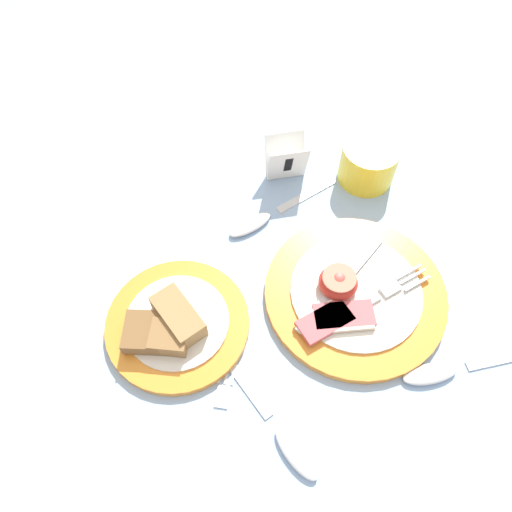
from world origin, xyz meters
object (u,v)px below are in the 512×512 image
breakfast_plate (353,294)px  number_card (286,160)px  teaspoon_near_cup (265,216)px  fork_on_cloth (217,428)px  teaspoon_by_saucer (282,433)px  bread_plate (175,324)px  sugar_cup (368,162)px  teaspoon_stray (450,370)px

breakfast_plate → number_card: (-0.04, 0.23, 0.03)m
teaspoon_near_cup → fork_on_cloth: bearing=44.6°
number_card → teaspoon_by_saucer: bearing=-102.8°
bread_plate → number_card: bearing=47.8°
bread_plate → sugar_cup: (0.32, 0.19, 0.02)m
teaspoon_near_cup → fork_on_cloth: 0.31m
sugar_cup → number_card: size_ratio=1.16×
bread_plate → teaspoon_by_saucer: bearing=-57.0°
bread_plate → number_card: number_card is taller
breakfast_plate → teaspoon_near_cup: 0.18m
breakfast_plate → teaspoon_near_cup: size_ratio=1.31×
teaspoon_by_saucer → fork_on_cloth: bearing=-131.0°
teaspoon_stray → fork_on_cloth: size_ratio=1.08×
number_card → teaspoon_near_cup: (-0.05, -0.07, -0.03)m
fork_on_cloth → bread_plate: bearing=33.4°
teaspoon_stray → teaspoon_by_saucer: bearing=7.6°
bread_plate → fork_on_cloth: bread_plate is taller
sugar_cup → teaspoon_by_saucer: size_ratio=0.46×
teaspoon_by_saucer → teaspoon_near_cup: same height
bread_plate → teaspoon_by_saucer: size_ratio=1.01×
bread_plate → teaspoon_stray: bearing=-21.6°
number_card → teaspoon_by_saucer: (-0.10, -0.38, -0.03)m
number_card → teaspoon_near_cup: size_ratio=0.40×
fork_on_cloth → teaspoon_stray: bearing=-67.8°
breakfast_plate → teaspoon_by_saucer: bearing=-131.4°
sugar_cup → teaspoon_by_saucer: bearing=-122.1°
number_card → teaspoon_near_cup: 0.09m
bread_plate → teaspoon_near_cup: 0.21m
bread_plate → number_card: size_ratio=2.53×
number_card → teaspoon_by_saucer: 0.39m
bread_plate → fork_on_cloth: bearing=-77.4°
number_card → breakfast_plate: bearing=-79.2°
teaspoon_near_cup → fork_on_cloth: (-0.12, -0.28, -0.00)m
breakfast_plate → sugar_cup: size_ratio=2.85×
breakfast_plate → fork_on_cloth: breakfast_plate is taller
sugar_cup → number_card: bearing=166.9°
bread_plate → teaspoon_near_cup: bearing=44.2°
teaspoon_by_saucer → fork_on_cloth: teaspoon_by_saucer is taller
breakfast_plate → teaspoon_stray: bearing=-55.0°
teaspoon_by_saucer → number_card: bearing=141.5°
number_card → teaspoon_stray: bearing=-69.0°
breakfast_plate → number_card: 0.23m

